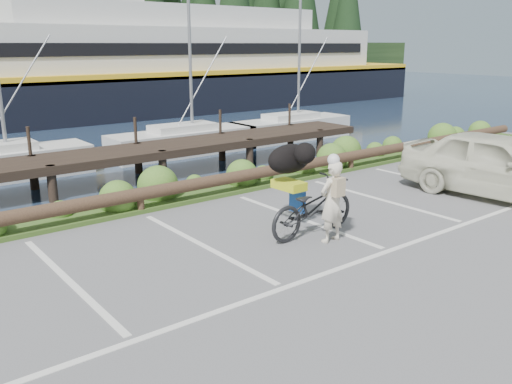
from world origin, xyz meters
The scene contains 7 objects.
ground centered at (0.00, 0.00, 0.00)m, with size 72.00×72.00×0.00m, color #5A5A5C.
vegetation_strip centered at (0.00, 5.30, 0.05)m, with size 34.00×1.60×0.10m, color #3D5B21.
log_rail centered at (0.00, 4.60, 0.00)m, with size 32.00×0.30×0.60m, color #443021, non-canonical shape.
bicycle centered at (2.09, 1.17, 0.57)m, with size 0.76×2.19×1.15m, color black.
cyclist centered at (2.11, 0.66, 0.80)m, with size 0.59×0.39×1.61m, color beige.
dog centered at (2.07, 1.87, 1.45)m, with size 1.06×0.52×0.61m, color black.
parked_car centered at (7.69, 0.31, 0.83)m, with size 1.95×4.86×1.65m, color beige.
Camera 1 is at (-5.19, -6.33, 3.74)m, focal length 38.00 mm.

